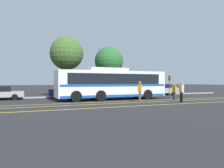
{
  "coord_description": "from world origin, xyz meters",
  "views": [
    {
      "loc": [
        -8.5,
        -20.39,
        1.78
      ],
      "look_at": [
        0.27,
        -0.24,
        1.57
      ],
      "focal_mm": 35.0,
      "sensor_mm": 36.0,
      "label": 1
    }
  ],
  "objects": [
    {
      "name": "ground_plane",
      "position": [
        0.0,
        0.0,
        0.0
      ],
      "size": [
        220.0,
        220.0,
        0.0
      ],
      "primitive_type": "plane",
      "color": "#262628"
    },
    {
      "name": "tree_0",
      "position": [
        -2.89,
        6.51,
        5.29
      ],
      "size": [
        4.09,
        4.09,
        7.35
      ],
      "color": "#513823",
      "rests_on": "ground_plane"
    },
    {
      "name": "curb_strip",
      "position": [
        0.27,
        4.78,
        0.07
      ],
      "size": [
        39.11,
        0.36,
        0.15
      ],
      "primitive_type": "cube",
      "color": "#99999E",
      "rests_on": "ground_plane"
    },
    {
      "name": "parked_car_2",
      "position": [
        3.4,
        3.53,
        0.73
      ],
      "size": [
        4.81,
        2.24,
        1.41
      ],
      "rotation": [
        0.0,
        0.0,
        1.65
      ],
      "color": "#335B33",
      "rests_on": "ground_plane"
    },
    {
      "name": "pedestrian_0",
      "position": [
        4.73,
        -5.28,
        1.02
      ],
      "size": [
        0.24,
        0.43,
        1.78
      ],
      "rotation": [
        0.0,
        0.0,
        4.66
      ],
      "color": "black",
      "rests_on": "ground_plane"
    },
    {
      "name": "lane_strip_0",
      "position": [
        0.27,
        -2.44,
        0.0
      ],
      "size": [
        31.11,
        0.2,
        0.01
      ],
      "primitive_type": "cube",
      "rotation": [
        0.0,
        0.0,
        1.57
      ],
      "color": "gold",
      "rests_on": "ground_plane"
    },
    {
      "name": "parked_car_3",
      "position": [
        9.16,
        3.75,
        0.75
      ],
      "size": [
        4.81,
        2.03,
        1.5
      ],
      "rotation": [
        0.0,
        0.0,
        1.5
      ],
      "color": "#9E9EA3",
      "rests_on": "ground_plane"
    },
    {
      "name": "pedestrian_1",
      "position": [
        6.11,
        -2.69,
        0.87
      ],
      "size": [
        0.26,
        0.44,
        1.55
      ],
      "rotation": [
        0.0,
        0.0,
        4.81
      ],
      "color": "brown",
      "rests_on": "ground_plane"
    },
    {
      "name": "lane_strip_1",
      "position": [
        0.27,
        -4.03,
        0.0
      ],
      "size": [
        31.11,
        0.2,
        0.01
      ],
      "primitive_type": "cube",
      "rotation": [
        0.0,
        0.0,
        1.57
      ],
      "color": "gold",
      "rests_on": "ground_plane"
    },
    {
      "name": "bus_stop_sign",
      "position": [
        7.02,
        -0.77,
        1.6
      ],
      "size": [
        0.07,
        0.4,
        2.55
      ],
      "rotation": [
        0.0,
        0.0,
        -1.57
      ],
      "color": "#59595E",
      "rests_on": "ground_plane"
    },
    {
      "name": "transit_bus",
      "position": [
        0.26,
        -0.24,
        1.64
      ],
      "size": [
        11.44,
        2.7,
        3.16
      ],
      "rotation": [
        0.0,
        0.0,
        -1.57
      ],
      "color": "white",
      "rests_on": "ground_plane"
    },
    {
      "name": "parked_car_1",
      "position": [
        -3.2,
        3.43,
        0.75
      ],
      "size": [
        4.67,
        2.05,
        1.47
      ],
      "rotation": [
        0.0,
        0.0,
        -1.64
      ],
      "color": "navy",
      "rests_on": "ground_plane"
    },
    {
      "name": "tree_1",
      "position": [
        3.25,
        7.66,
        4.68
      ],
      "size": [
        3.98,
        3.98,
        6.68
      ],
      "color": "#513823",
      "rests_on": "ground_plane"
    },
    {
      "name": "lane_strip_2",
      "position": [
        0.27,
        -6.35,
        0.0
      ],
      "size": [
        31.11,
        0.2,
        0.01
      ],
      "primitive_type": "cube",
      "rotation": [
        0.0,
        0.0,
        1.57
      ],
      "color": "gold",
      "rests_on": "ground_plane"
    },
    {
      "name": "pedestrian_2",
      "position": [
        1.57,
        -3.5,
        1.04
      ],
      "size": [
        0.46,
        0.44,
        1.82
      ],
      "rotation": [
        0.0,
        0.0,
        0.69
      ],
      "color": "brown",
      "rests_on": "ground_plane"
    }
  ]
}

